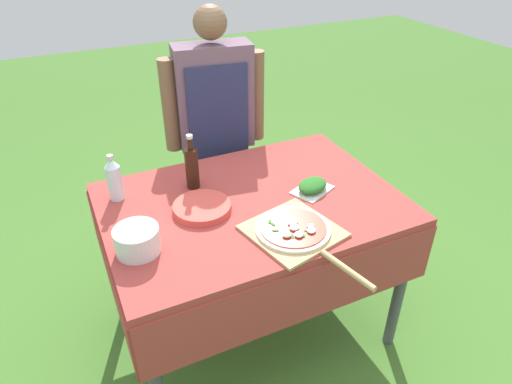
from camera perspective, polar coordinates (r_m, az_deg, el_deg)
name	(u,v)px	position (r m, az deg, el deg)	size (l,w,h in m)	color
ground_plane	(252,324)	(2.61, -0.46, -16.15)	(12.00, 12.00, 0.00)	#477A2D
prep_table	(252,219)	(2.13, -0.54, -3.38)	(1.34, 0.95, 0.82)	#A83D38
person_cook	(215,122)	(2.63, -5.10, 8.75)	(0.57, 0.24, 1.53)	#70604C
pizza_on_peel	(295,231)	(1.87, 4.93, -4.91)	(0.40, 0.62, 0.05)	tan
oil_bottle	(192,167)	(2.13, -8.01, 3.10)	(0.06, 0.06, 0.27)	black
water_bottle	(114,179)	(2.12, -17.32, 1.60)	(0.07, 0.07, 0.22)	silver
herb_container	(312,186)	(2.14, 7.07, 0.76)	(0.22, 0.20, 0.05)	silver
mixing_tub	(137,240)	(1.81, -14.63, -5.85)	(0.18, 0.18, 0.10)	silver
plate_stack	(202,207)	(2.01, -6.76, -1.92)	(0.26, 0.26, 0.03)	#DB4C42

